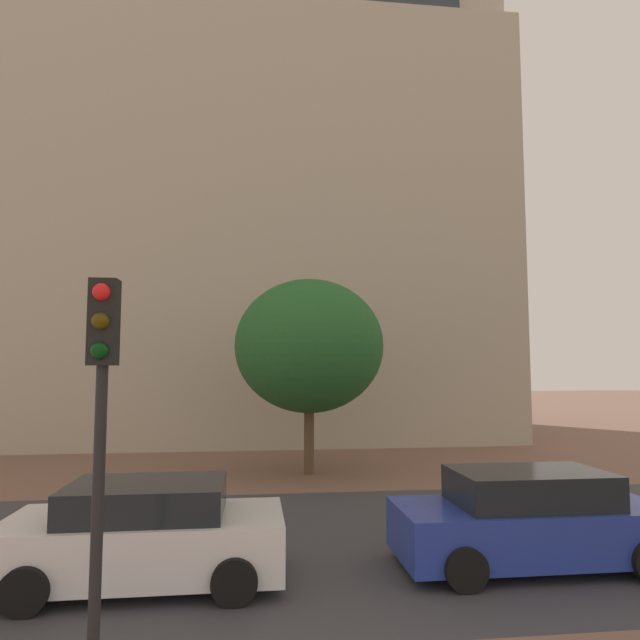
{
  "coord_description": "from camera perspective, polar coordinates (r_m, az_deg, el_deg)",
  "views": [
    {
      "loc": [
        -1.23,
        -3.1,
        3.23
      ],
      "look_at": [
        0.22,
        8.99,
        4.28
      ],
      "focal_mm": 31.07,
      "sensor_mm": 36.0,
      "label": 1
    }
  ],
  "objects": [
    {
      "name": "ground_plane",
      "position": [
        13.55,
        -1.52,
        -18.71
      ],
      "size": [
        120.0,
        120.0,
        0.0
      ],
      "primitive_type": "plane",
      "color": "brown"
    },
    {
      "name": "street_asphalt_strip",
      "position": [
        11.12,
        -0.21,
        -21.79
      ],
      "size": [
        120.0,
        7.91,
        0.0
      ],
      "primitive_type": "cube",
      "color": "#38383D",
      "rests_on": "ground_plane"
    },
    {
      "name": "landmark_building",
      "position": [
        29.8,
        -11.61,
        11.08
      ],
      "size": [
        28.11,
        13.61,
        38.59
      ],
      "color": "#B2A893",
      "rests_on": "ground_plane"
    },
    {
      "name": "car_blue",
      "position": [
        10.24,
        20.85,
        -18.72
      ],
      "size": [
        4.41,
        1.95,
        1.54
      ],
      "color": "#23389E",
      "rests_on": "ground_plane"
    },
    {
      "name": "car_white",
      "position": [
        9.32,
        -17.48,
        -20.32
      ],
      "size": [
        4.1,
        2.08,
        1.49
      ],
      "color": "silver",
      "rests_on": "ground_plane"
    },
    {
      "name": "traffic_light_pole",
      "position": [
        6.15,
        -21.63,
        -7.44
      ],
      "size": [
        0.28,
        0.34,
        4.15
      ],
      "color": "black",
      "rests_on": "ground_plane"
    },
    {
      "name": "tree_curb_far",
      "position": [
        17.15,
        -1.12,
        -2.68
      ],
      "size": [
        4.59,
        4.59,
        5.97
      ],
      "color": "brown",
      "rests_on": "ground_plane"
    }
  ]
}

